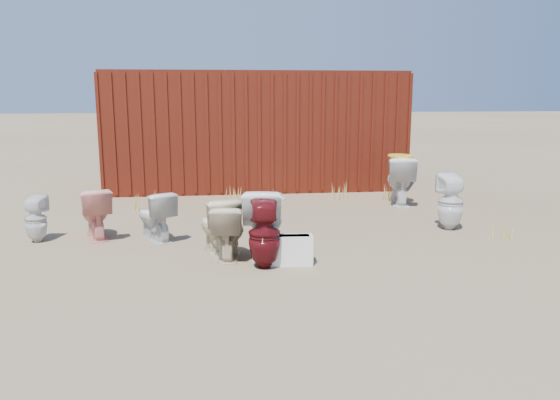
{
  "coord_description": "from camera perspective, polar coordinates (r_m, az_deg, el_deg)",
  "views": [
    {
      "loc": [
        -0.85,
        -6.57,
        1.97
      ],
      "look_at": [
        0.0,
        0.6,
        0.55
      ],
      "focal_mm": 35.0,
      "sensor_mm": 36.0,
      "label": 1
    }
  ],
  "objects": [
    {
      "name": "weed_clump_c",
      "position": [
        10.3,
        11.4,
        0.65
      ],
      "size": [
        0.36,
        0.36,
        0.28
      ],
      "primitive_type": "cone",
      "color": "#A99643",
      "rests_on": "ground"
    },
    {
      "name": "weed_clump_b",
      "position": [
        9.52,
        -1.3,
        0.01
      ],
      "size": [
        0.32,
        0.32,
        0.27
      ],
      "primitive_type": "cone",
      "color": "#A99643",
      "rests_on": "ground"
    },
    {
      "name": "toilet_back_beige_right",
      "position": [
        6.6,
        -5.36,
        -3.31
      ],
      "size": [
        0.47,
        0.7,
        0.66
      ],
      "primitive_type": "imported",
      "rotation": [
        0.0,
        0.0,
        2.99
      ],
      "color": "beige",
      "rests_on": "ground"
    },
    {
      "name": "loose_lid_far",
      "position": [
        9.72,
        -2.99,
        -0.52
      ],
      "size": [
        0.51,
        0.57,
        0.02
      ],
      "primitive_type": "ellipsoid",
      "rotation": [
        0.0,
        0.0,
        0.4
      ],
      "color": "#C3AC8D",
      "rests_on": "ground"
    },
    {
      "name": "toilet_back_yellowlid",
      "position": [
        10.0,
        12.38,
        2.01
      ],
      "size": [
        0.62,
        0.92,
        0.86
      ],
      "primitive_type": "imported",
      "rotation": [
        0.0,
        0.0,
        2.96
      ],
      "color": "white",
      "rests_on": "ground"
    },
    {
      "name": "ground",
      "position": [
        6.91,
        0.59,
        -5.43
      ],
      "size": [
        100.0,
        100.0,
        0.0
      ],
      "primitive_type": "plane",
      "color": "brown",
      "rests_on": "ground"
    },
    {
      "name": "weed_clump_a",
      "position": [
        9.62,
        -13.81,
        -0.06
      ],
      "size": [
        0.36,
        0.36,
        0.32
      ],
      "primitive_type": "cone",
      "color": "#A99643",
      "rests_on": "ground"
    },
    {
      "name": "weed_clump_d",
      "position": [
        10.24,
        -4.85,
        0.71
      ],
      "size": [
        0.3,
        0.3,
        0.25
      ],
      "primitive_type": "cone",
      "color": "#A99643",
      "rests_on": "ground"
    },
    {
      "name": "toilet_front_a",
      "position": [
        7.55,
        -12.93,
        -1.64
      ],
      "size": [
        0.67,
        0.76,
        0.68
      ],
      "primitive_type": "imported",
      "rotation": [
        0.0,
        0.0,
        3.7
      ],
      "color": "silver",
      "rests_on": "ground"
    },
    {
      "name": "toilet_back_a",
      "position": [
        7.99,
        -24.16,
        -1.82
      ],
      "size": [
        0.33,
        0.33,
        0.63
      ],
      "primitive_type": "imported",
      "rotation": [
        0.0,
        0.0,
        2.98
      ],
      "color": "silver",
      "rests_on": "ground"
    },
    {
      "name": "yellow_lid",
      "position": [
        9.94,
        12.49,
        4.53
      ],
      "size": [
        0.44,
        0.55,
        0.02
      ],
      "primitive_type": "ellipsoid",
      "color": "yellow",
      "rests_on": "toilet_back_yellowlid"
    },
    {
      "name": "toilet_front_c",
      "position": [
        6.68,
        -1.63,
        -2.28
      ],
      "size": [
        0.61,
        0.9,
        0.84
      ],
      "primitive_type": "imported",
      "rotation": [
        0.0,
        0.0,
        2.97
      ],
      "color": "white",
      "rests_on": "ground"
    },
    {
      "name": "loose_tank",
      "position": [
        6.37,
        1.16,
        -5.24
      ],
      "size": [
        0.51,
        0.23,
        0.35
      ],
      "primitive_type": "cube",
      "rotation": [
        0.0,
        0.0,
        -0.06
      ],
      "color": "white",
      "rests_on": "ground"
    },
    {
      "name": "toilet_back_beige_left",
      "position": [
        6.74,
        -6.53,
        -2.71
      ],
      "size": [
        0.6,
        0.81,
        0.73
      ],
      "primitive_type": "imported",
      "rotation": [
        0.0,
        0.0,
        3.43
      ],
      "color": "beige",
      "rests_on": "ground"
    },
    {
      "name": "toilet_back_e",
      "position": [
        8.33,
        17.41,
        -0.18
      ],
      "size": [
        0.37,
        0.38,
        0.82
      ],
      "primitive_type": "imported",
      "rotation": [
        0.0,
        0.0,
        3.13
      ],
      "color": "white",
      "rests_on": "ground"
    },
    {
      "name": "loose_lid_near",
      "position": [
        10.32,
        -0.57,
        0.18
      ],
      "size": [
        0.54,
        0.6,
        0.02
      ],
      "primitive_type": "ellipsoid",
      "rotation": [
        0.0,
        0.0,
        0.39
      ],
      "color": "beige",
      "rests_on": "ground"
    },
    {
      "name": "shipping_container",
      "position": [
        11.83,
        -2.65,
        7.38
      ],
      "size": [
        6.0,
        2.4,
        2.4
      ],
      "primitive_type": "cube",
      "color": "#4C1B0C",
      "rests_on": "ground"
    },
    {
      "name": "toilet_front_maroon",
      "position": [
        6.2,
        -1.65,
        -3.52
      ],
      "size": [
        0.38,
        0.39,
        0.81
      ],
      "primitive_type": "imported",
      "rotation": [
        0.0,
        0.0,
        3.1
      ],
      "color": "#5C0F14",
      "rests_on": "ground"
    },
    {
      "name": "weed_clump_e",
      "position": [
        10.4,
        6.2,
        0.99
      ],
      "size": [
        0.34,
        0.34,
        0.31
      ],
      "primitive_type": "cone",
      "color": "#A99643",
      "rests_on": "ground"
    },
    {
      "name": "weed_clump_f",
      "position": [
        8.07,
        22.08,
        -2.89
      ],
      "size": [
        0.28,
        0.28,
        0.26
      ],
      "primitive_type": "cone",
      "color": "#A99643",
      "rests_on": "ground"
    },
    {
      "name": "toilet_front_pink",
      "position": [
        7.89,
        -18.75,
        -1.29
      ],
      "size": [
        0.6,
        0.79,
        0.71
      ],
      "primitive_type": "imported",
      "rotation": [
        0.0,
        0.0,
        3.47
      ],
      "color": "#F59C8D",
      "rests_on": "ground"
    }
  ]
}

